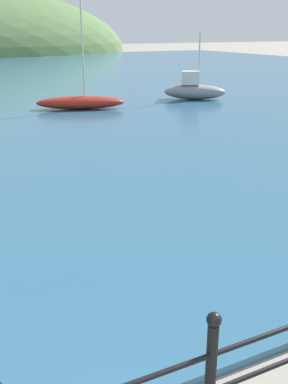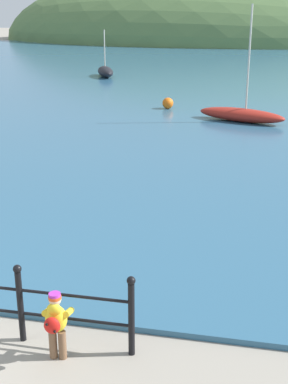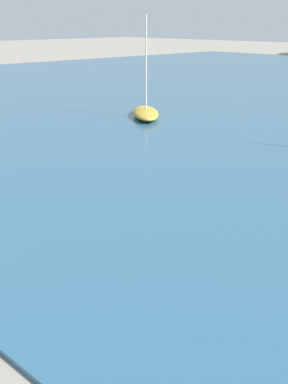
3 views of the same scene
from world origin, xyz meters
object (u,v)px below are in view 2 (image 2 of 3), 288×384
at_px(boat_white_sailboat, 105,72).
at_px(mooring_buoy, 168,103).
at_px(child_in_coat, 56,320).
at_px(boat_blue_hull, 241,114).

height_order(boat_white_sailboat, mooring_buoy, boat_white_sailboat).
bearing_deg(child_in_coat, boat_blue_hull, 83.23).
height_order(child_in_coat, boat_blue_hull, boat_blue_hull).
distance_m(boat_blue_hull, mooring_buoy, 3.98).
relative_size(child_in_coat, boat_white_sailboat, 0.34).
height_order(boat_blue_hull, boat_white_sailboat, boat_blue_hull).
relative_size(boat_white_sailboat, mooring_buoy, 5.97).
xyz_separation_m(boat_white_sailboat, mooring_buoy, (5.80, -10.18, -0.09)).
distance_m(child_in_coat, boat_blue_hull, 16.01).
bearing_deg(boat_blue_hull, child_in_coat, -96.77).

